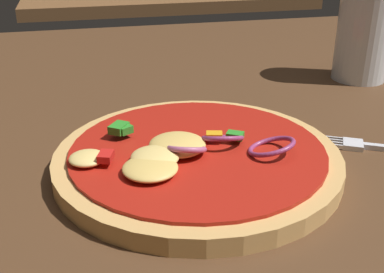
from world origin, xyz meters
name	(u,v)px	position (x,y,z in m)	size (l,w,h in m)	color
dining_table	(211,160)	(0.00, 0.00, 0.01)	(1.26, 1.08, 0.03)	#4C301C
pizza	(195,158)	(-0.02, -0.04, 0.04)	(0.24, 0.24, 0.03)	tan
beer_glass	(365,27)	(0.24, 0.15, 0.10)	(0.07, 0.07, 0.15)	silver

